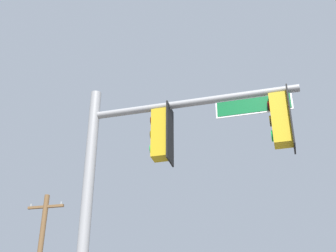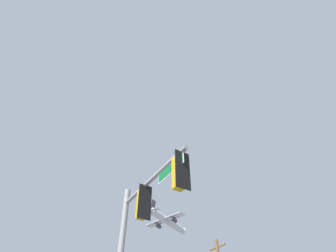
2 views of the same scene
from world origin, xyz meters
name	(u,v)px [view 2 (image 2 of 2)]	position (x,y,z in m)	size (l,w,h in m)	color
signal_pole_near	(138,236)	(-4.57, -5.50, 5.13)	(4.55, 0.54, 7.50)	gray
airplane	(167,221)	(-86.96, 46.46, 46.55)	(19.64, 21.58, 9.07)	silver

